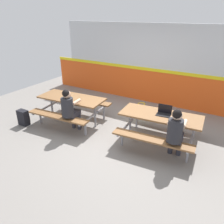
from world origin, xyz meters
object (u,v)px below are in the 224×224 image
at_px(student_nearer, 69,108).
at_px(backpack_dark, 24,118).
at_px(student_further, 175,131).
at_px(tote_bag_bright, 141,111).
at_px(picnic_table_left, 72,103).
at_px(picnic_table_right, 160,121).
at_px(laptop_dark, 164,113).

xyz_separation_m(student_nearer, backpack_dark, (-1.42, -0.34, -0.49)).
height_order(student_nearer, student_further, same).
bearing_deg(student_nearer, student_further, 4.17).
bearing_deg(tote_bag_bright, backpack_dark, -140.43).
bearing_deg(picnic_table_left, student_further, -6.39).
bearing_deg(backpack_dark, student_nearer, 13.52).
height_order(picnic_table_right, student_further, student_further).
relative_size(picnic_table_left, student_nearer, 1.58).
distance_m(laptop_dark, backpack_dark, 3.81).
relative_size(picnic_table_left, laptop_dark, 5.65).
xyz_separation_m(student_nearer, student_further, (2.62, 0.19, 0.00)).
height_order(picnic_table_left, laptop_dark, laptop_dark).
xyz_separation_m(picnic_table_right, student_further, (0.49, -0.52, 0.13)).
distance_m(picnic_table_left, student_nearer, 0.66).
height_order(laptop_dark, tote_bag_bright, laptop_dark).
height_order(student_further, tote_bag_bright, student_further).
bearing_deg(backpack_dark, picnic_table_left, 39.92).
bearing_deg(laptop_dark, picnic_table_left, -175.01).
xyz_separation_m(student_further, laptop_dark, (-0.43, 0.56, 0.08)).
xyz_separation_m(student_nearer, laptop_dark, (2.19, 0.75, 0.08)).
relative_size(picnic_table_right, student_further, 1.58).
bearing_deg(student_further, picnic_table_right, 133.19).
height_order(picnic_table_left, student_further, student_further).
relative_size(picnic_table_right, student_nearer, 1.58).
bearing_deg(tote_bag_bright, laptop_dark, -46.72).
height_order(student_nearer, backpack_dark, student_nearer).
bearing_deg(student_nearer, picnic_table_left, 125.84).
height_order(laptop_dark, backpack_dark, laptop_dark).
xyz_separation_m(student_nearer, tote_bag_bright, (1.19, 1.81, -0.51)).
distance_m(picnic_table_right, student_further, 0.72).
bearing_deg(laptop_dark, student_nearer, -161.05).
bearing_deg(student_further, student_nearer, -175.83).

